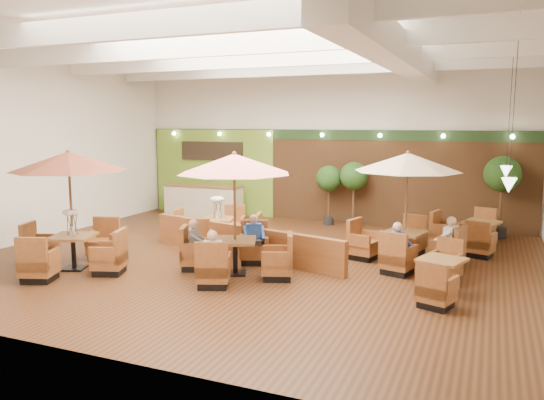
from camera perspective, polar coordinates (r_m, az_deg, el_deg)
The scene contains 17 objects.
room at distance 14.16m, azimuth 0.94°, elevation 8.96°, with size 14.04×14.00×5.52m.
service_counter at distance 19.91m, azimuth -7.39°, elevation -0.07°, with size 3.00×0.75×1.18m.
booth_divider at distance 13.75m, azimuth -3.25°, elevation -4.50°, with size 6.12×0.18×0.85m, color brown.
table_0 at distance 13.28m, azimuth -20.90°, elevation 1.04°, with size 2.98×2.98×2.86m.
table_1 at distance 12.02m, azimuth -4.05°, elevation 0.86°, with size 2.97×2.97×2.84m.
table_2 at distance 13.35m, azimuth 14.30°, elevation 1.28°, with size 2.87×2.87×2.80m.
table_3 at distance 15.22m, azimuth -5.84°, elevation -3.24°, with size 2.77×2.77×1.56m.
table_4 at distance 11.50m, azimuth 17.72°, elevation -7.83°, with size 1.05×2.62×0.93m.
table_5 at distance 15.82m, azimuth 20.52°, elevation -3.54°, with size 1.92×2.75×0.98m.
topiary_0 at distance 18.08m, azimuth 6.15°, elevation 2.08°, with size 0.88×0.88×2.03m.
topiary_1 at distance 17.85m, azimuth 8.80°, elevation 2.29°, with size 0.94×0.94×2.18m.
topiary_2 at distance 17.31m, azimuth 23.52°, elevation 2.27°, with size 1.07×1.07×2.48m.
diner_0 at distance 11.33m, azimuth -6.37°, elevation -5.62°, with size 0.43×0.40×0.79m.
diner_1 at distance 13.15m, azimuth -1.95°, elevation -3.66°, with size 0.43×0.42×0.76m.
diner_2 at distance 12.72m, azimuth -8.20°, elevation -4.16°, with size 0.41×0.43×0.76m.
diner_3 at distance 12.54m, azimuth 13.41°, elevation -4.46°, with size 0.42×0.39×0.77m.
diner_4 at distance 13.43m, azimuth 18.47°, elevation -3.77°, with size 0.41×0.44×0.80m.
Camera 1 is at (5.50, -11.94, 3.48)m, focal length 35.00 mm.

